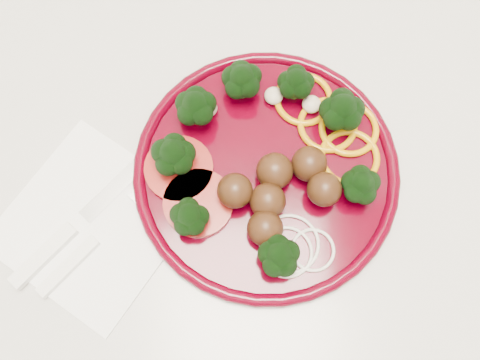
{
  "coord_description": "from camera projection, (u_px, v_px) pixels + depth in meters",
  "views": [
    {
      "loc": [
        -0.03,
        1.5,
        1.46
      ],
      "look_at": [
        -0.01,
        1.67,
        0.92
      ],
      "focal_mm": 40.0,
      "sensor_mm": 36.0,
      "label": 1
    }
  ],
  "objects": [
    {
      "name": "napkin",
      "position": [
        93.0,
        223.0,
        0.58
      ],
      "size": [
        0.24,
        0.24,
        0.0
      ],
      "primitive_type": "cube",
      "rotation": [
        0.0,
        0.0,
        0.87
      ],
      "color": "white",
      "rests_on": "counter"
    },
    {
      "name": "counter",
      "position": [
        244.0,
        235.0,
        1.03
      ],
      "size": [
        2.4,
        0.6,
        0.9
      ],
      "color": "white",
      "rests_on": "ground"
    },
    {
      "name": "plate",
      "position": [
        267.0,
        167.0,
        0.58
      ],
      "size": [
        0.29,
        0.29,
        0.06
      ],
      "rotation": [
        0.0,
        0.0,
        0.17
      ],
      "color": "#43000D",
      "rests_on": "counter"
    },
    {
      "name": "fork",
      "position": [
        84.0,
        251.0,
        0.56
      ],
      "size": [
        0.15,
        0.13,
        0.01
      ],
      "rotation": [
        0.0,
        0.0,
        0.72
      ],
      "color": "white",
      "rests_on": "napkin"
    },
    {
      "name": "knife",
      "position": [
        69.0,
        231.0,
        0.57
      ],
      "size": [
        0.17,
        0.15,
        0.01
      ],
      "rotation": [
        0.0,
        0.0,
        0.72
      ],
      "color": "silver",
      "rests_on": "napkin"
    }
  ]
}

